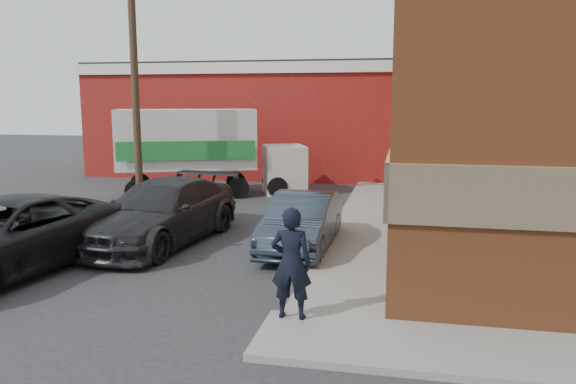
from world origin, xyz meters
The scene contains 9 objects.
ground centered at (0.00, 0.00, 0.00)m, with size 90.00×90.00×0.00m, color #28282B.
sidewalk_west centered at (0.60, 9.00, 0.06)m, with size 1.80×18.00×0.12m, color gray.
warehouse centered at (-6.00, 20.00, 2.81)m, with size 16.30×8.30×5.60m.
utility_pole centered at (-7.50, 9.00, 4.75)m, with size 2.00×0.26×9.00m.
man centered at (-0.09, -0.25, 1.09)m, with size 0.70×0.46×1.93m, color black.
sedan centered at (-0.80, 4.63, 0.72)m, with size 1.52×4.35×1.43m, color #2E3E4D.
suv_a centered at (-6.88, 1.26, 0.83)m, with size 2.77×6.00×1.67m, color black.
suv_b centered at (-4.60, 4.49, 0.84)m, with size 2.34×5.76×1.67m, color #262629.
box_truck centered at (-6.11, 11.92, 1.98)m, with size 7.24×4.40×3.44m.
Camera 1 is at (1.74, -9.25, 3.83)m, focal length 35.00 mm.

